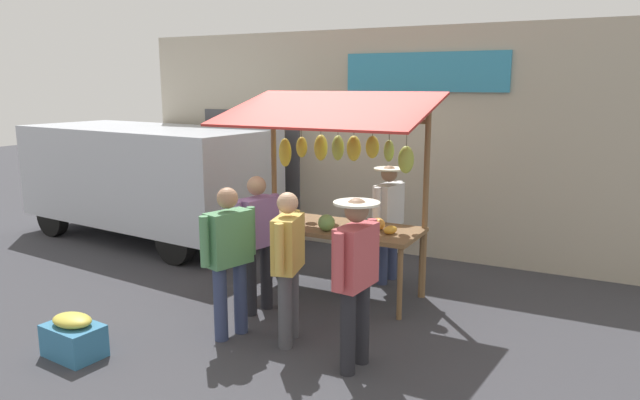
# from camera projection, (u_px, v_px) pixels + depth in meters

# --- Properties ---
(ground_plane) EXTENTS (40.00, 40.00, 0.00)m
(ground_plane) POSITION_uv_depth(u_px,v_px,m) (331.00, 293.00, 7.31)
(ground_plane) COLOR #38383D
(street_backdrop) EXTENTS (9.00, 0.30, 3.40)m
(street_backdrop) POSITION_uv_depth(u_px,v_px,m) (392.00, 143.00, 8.91)
(street_backdrop) COLOR #B2A893
(street_backdrop) RESTS_ON ground
(market_stall) EXTENTS (2.50, 1.46, 2.50)m
(market_stall) POSITION_uv_depth(u_px,v_px,m) (334.00, 170.00, 7.05)
(market_stall) COLOR brown
(market_stall) RESTS_ON ground
(vendor_with_sunhat) EXTENTS (0.40, 0.67, 1.56)m
(vendor_with_sunhat) POSITION_uv_depth(u_px,v_px,m) (388.00, 215.00, 7.58)
(vendor_with_sunhat) COLOR navy
(vendor_with_sunhat) RESTS_ON ground
(shopper_in_striped_shirt) EXTENTS (0.34, 0.66, 1.58)m
(shopper_in_striped_shirt) POSITION_uv_depth(u_px,v_px,m) (229.00, 253.00, 5.90)
(shopper_in_striped_shirt) COLOR navy
(shopper_in_striped_shirt) RESTS_ON ground
(shopper_with_ponytail) EXTENTS (0.32, 0.66, 1.56)m
(shopper_with_ponytail) POSITION_uv_depth(u_px,v_px,m) (288.00, 258.00, 5.76)
(shopper_with_ponytail) COLOR #4C4C51
(shopper_with_ponytail) RESTS_ON ground
(shopper_with_shopping_bag) EXTENTS (0.31, 0.67, 1.58)m
(shopper_with_shopping_bag) POSITION_uv_depth(u_px,v_px,m) (258.00, 235.00, 6.56)
(shopper_with_shopping_bag) COLOR #232328
(shopper_with_shopping_bag) RESTS_ON ground
(shopper_in_grey_tee) EXTENTS (0.41, 0.69, 1.61)m
(shopper_in_grey_tee) POSITION_uv_depth(u_px,v_px,m) (356.00, 270.00, 5.21)
(shopper_in_grey_tee) COLOR #232328
(shopper_in_grey_tee) RESTS_ON ground
(parked_van) EXTENTS (4.56, 2.27, 1.88)m
(parked_van) POSITION_uv_depth(u_px,v_px,m) (141.00, 172.00, 9.84)
(parked_van) COLOR silver
(parked_van) RESTS_ON ground
(produce_crate_near) EXTENTS (0.60, 0.44, 0.43)m
(produce_crate_near) POSITION_uv_depth(u_px,v_px,m) (74.00, 337.00, 5.59)
(produce_crate_near) COLOR teal
(produce_crate_near) RESTS_ON ground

